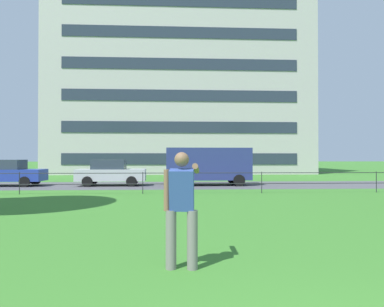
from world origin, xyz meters
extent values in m
cube|color=#4C4C51|center=(0.00, 19.64, 0.00)|extent=(80.00, 6.00, 0.01)
cylinder|color=#232328|center=(-8.31, 14.65, 0.50)|extent=(0.04, 0.04, 1.00)
cylinder|color=#232328|center=(-2.77, 14.65, 0.50)|extent=(0.04, 0.04, 1.00)
cylinder|color=#232328|center=(2.77, 14.65, 0.50)|extent=(0.04, 0.04, 1.00)
cylinder|color=#232328|center=(8.31, 14.65, 0.50)|extent=(0.04, 0.04, 1.00)
cylinder|color=#232328|center=(0.00, 14.65, 0.45)|extent=(38.79, 0.03, 0.03)
cylinder|color=#232328|center=(0.00, 14.65, 0.95)|extent=(38.79, 0.03, 0.03)
cylinder|color=slate|center=(-1.42, 3.59, 0.44)|extent=(0.16, 0.16, 0.88)
cylinder|color=slate|center=(-1.10, 3.55, 0.44)|extent=(0.16, 0.16, 0.88)
cube|color=#334C99|center=(-1.26, 3.57, 1.18)|extent=(0.39, 0.36, 0.64)
sphere|color=brown|center=(-1.26, 3.57, 1.64)|extent=(0.22, 0.22, 0.22)
cylinder|color=brown|center=(-1.02, 3.85, 1.49)|extent=(0.16, 0.63, 0.19)
cylinder|color=brown|center=(-1.48, 3.60, 1.18)|extent=(0.09, 0.09, 0.62)
cube|color=#233899|center=(-10.98, 19.47, 0.64)|extent=(4.03, 1.77, 0.68)
cube|color=#2D3847|center=(-11.13, 19.47, 1.26)|extent=(1.93, 1.55, 0.56)
cylinder|color=black|center=(-9.75, 20.30, 0.30)|extent=(0.60, 0.21, 0.60)
cylinder|color=black|center=(-9.72, 18.69, 0.30)|extent=(0.60, 0.21, 0.60)
cube|color=#B7BABF|center=(-5.02, 19.47, 0.64)|extent=(4.05, 1.81, 0.68)
cube|color=#2D3847|center=(-5.17, 19.47, 1.26)|extent=(1.94, 1.57, 0.56)
cylinder|color=black|center=(-3.80, 20.31, 0.30)|extent=(0.61, 0.22, 0.60)
cylinder|color=black|center=(-3.76, 18.70, 0.30)|extent=(0.61, 0.22, 0.60)
cylinder|color=black|center=(-6.28, 20.24, 0.30)|extent=(0.61, 0.22, 0.60)
cylinder|color=black|center=(-6.24, 18.63, 0.30)|extent=(0.61, 0.22, 0.60)
cube|color=navy|center=(0.72, 19.50, 1.29)|extent=(5.04, 2.08, 1.90)
cube|color=#283342|center=(2.72, 19.54, 1.62)|extent=(0.16, 1.67, 0.76)
cylinder|color=black|center=(2.40, 20.47, 0.34)|extent=(0.69, 0.26, 0.68)
cylinder|color=black|center=(2.44, 18.60, 0.34)|extent=(0.69, 0.26, 0.68)
cylinder|color=black|center=(-0.80, 20.39, 0.34)|extent=(0.69, 0.26, 0.68)
cylinder|color=black|center=(-0.76, 18.53, 0.34)|extent=(0.69, 0.26, 0.68)
cube|color=#B7B2AD|center=(-0.59, 39.30, 9.20)|extent=(27.07, 13.82, 18.40)
cube|color=gray|center=(-0.59, 39.30, 18.60)|extent=(27.31, 14.06, 0.40)
cube|color=#283342|center=(-0.59, 32.35, 1.53)|extent=(22.74, 0.06, 1.10)
cube|color=#283342|center=(-0.59, 32.35, 4.60)|extent=(22.74, 0.06, 1.10)
cube|color=#283342|center=(-0.59, 32.35, 7.67)|extent=(22.74, 0.06, 1.10)
cube|color=#283342|center=(-0.59, 32.35, 10.73)|extent=(22.74, 0.06, 1.10)
cube|color=#283342|center=(-0.59, 32.35, 13.80)|extent=(22.74, 0.06, 1.10)
cube|color=#283342|center=(-0.59, 32.35, 16.86)|extent=(22.74, 0.06, 1.10)
camera|label=1|loc=(-1.39, -1.72, 1.66)|focal=33.12mm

